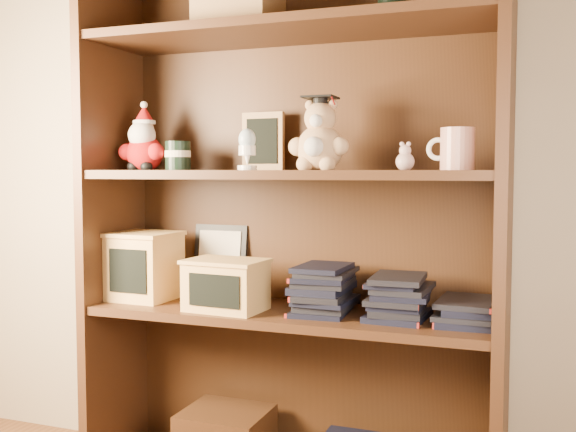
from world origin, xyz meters
name	(u,v)px	position (x,y,z in m)	size (l,w,h in m)	color
bookcase	(293,229)	(-0.04, 1.36, 0.78)	(1.20, 0.35, 1.60)	#3F2312
shelf_lower	(288,314)	(-0.04, 1.30, 0.54)	(1.14, 0.33, 0.02)	#3F2312
shelf_upper	(288,175)	(-0.04, 1.30, 0.94)	(1.14, 0.33, 0.02)	#3F2312
santa_plush	(144,144)	(-0.51, 1.30, 1.03)	(0.15, 0.11, 0.22)	#A50F0F
teachers_tin	(178,155)	(-0.39, 1.30, 0.99)	(0.08, 0.08, 0.09)	black
chalkboard_plaque	(263,142)	(-0.16, 1.42, 1.03)	(0.14, 0.08, 0.17)	#9E7547
egg_cup	(247,148)	(-0.13, 1.23, 1.01)	(0.05, 0.05, 0.11)	white
grad_teddy_bear	(320,141)	(0.06, 1.30, 1.03)	(0.17, 0.15, 0.21)	tan
pink_figurine	(405,159)	(0.29, 1.31, 0.98)	(0.05, 0.05, 0.08)	#CDA79E
teacher_mug	(456,149)	(0.43, 1.30, 1.00)	(0.12, 0.09, 0.11)	silver
certificate_frame	(220,260)	(-0.32, 1.44, 0.66)	(0.18, 0.05, 0.23)	black
treats_box	(145,265)	(-0.51, 1.30, 0.66)	(0.20, 0.20, 0.21)	tan
pencils_box	(226,284)	(-0.20, 1.24, 0.62)	(0.23, 0.18, 0.15)	tan
book_stack_left	(325,287)	(0.07, 1.30, 0.62)	(0.14, 0.20, 0.14)	black
book_stack_mid	(399,295)	(0.28, 1.30, 0.61)	(0.14, 0.20, 0.13)	black
book_stack_right	(468,312)	(0.46, 1.30, 0.58)	(0.14, 0.20, 0.06)	black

